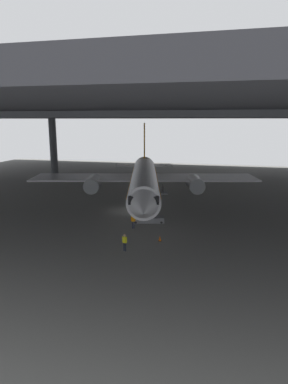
# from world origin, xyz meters

# --- Properties ---
(ground_plane) EXTENTS (110.00, 110.00, 0.00)m
(ground_plane) POSITION_xyz_m (0.00, 0.00, 0.00)
(ground_plane) COLOR gray
(hangar_structure) EXTENTS (121.00, 99.00, 15.07)m
(hangar_structure) POSITION_xyz_m (-0.07, 13.76, 14.44)
(hangar_structure) COLOR #4C4F54
(hangar_structure) RESTS_ON ground_plane
(airplane_main) EXTENTS (38.44, 39.14, 12.23)m
(airplane_main) POSITION_xyz_m (0.04, 5.79, 3.59)
(airplane_main) COLOR white
(airplane_main) RESTS_ON ground_plane
(boarding_stairs) EXTENTS (4.56, 2.37, 4.82)m
(boarding_stairs) POSITION_xyz_m (3.17, -4.67, 0.75)
(boarding_stairs) COLOR slate
(boarding_stairs) RESTS_ON ground_plane
(crew_worker_near_nose) EXTENTS (0.53, 0.32, 1.77)m
(crew_worker_near_nose) POSITION_xyz_m (2.93, -14.73, 1.02)
(crew_worker_near_nose) COLOR #232838
(crew_worker_near_nose) RESTS_ON ground_plane
(crew_worker_by_stairs) EXTENTS (0.53, 0.32, 1.76)m
(crew_worker_by_stairs) POSITION_xyz_m (1.89, -7.68, 1.01)
(crew_worker_by_stairs) COLOR #232838
(crew_worker_by_stairs) RESTS_ON ground_plane
(traffic_cone_orange) EXTENTS (0.36, 0.36, 0.60)m
(traffic_cone_orange) POSITION_xyz_m (5.83, -11.11, 0.29)
(traffic_cone_orange) COLOR black
(traffic_cone_orange) RESTS_ON ground_plane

